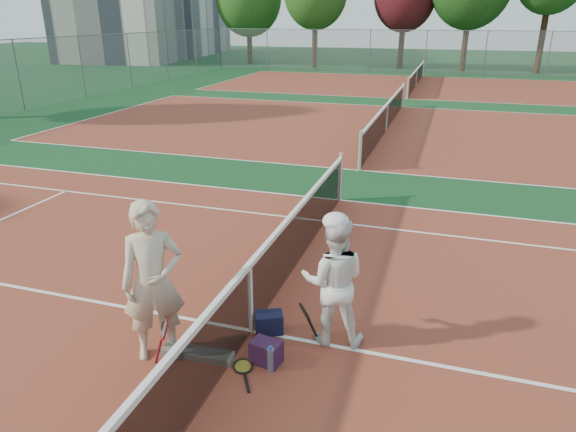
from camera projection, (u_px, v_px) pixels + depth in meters
The scene contains 17 objects.
ground at pixel (251, 331), 6.85m from camera, with size 130.00×130.00×0.00m, color #103C1B.
court_main at pixel (251, 331), 6.85m from camera, with size 23.77×10.97×0.01m, color maroon.
court_far_a at pixel (386, 130), 18.84m from camera, with size 23.77×10.97×0.01m, color maroon.
court_far_b at pixel (416, 86), 30.82m from camera, with size 23.77×10.97×0.01m, color maroon.
net_main at pixel (250, 298), 6.67m from camera, with size 0.10×10.98×1.02m, color black, non-canonical shape.
net_far_a at pixel (387, 117), 18.65m from camera, with size 0.10×10.98×1.02m, color black, non-canonical shape.
net_far_b at pixel (417, 77), 30.63m from camera, with size 0.10×10.98×1.02m, color black, non-canonical shape.
fence_back at pixel (426, 52), 36.49m from camera, with size 32.00×0.06×3.00m, color slate, non-canonical shape.
player_a at pixel (153, 282), 6.05m from camera, with size 0.73×0.48×2.00m, color beige.
player_b at pixel (334, 281), 6.38m from camera, with size 0.82×0.64×1.70m, color white.
racket_red at pixel (165, 340), 6.16m from camera, with size 0.20×0.27×0.58m, color maroon, non-canonical shape.
racket_black_held at pixel (305, 323), 6.53m from camera, with size 0.26×0.27×0.56m, color black, non-canonical shape.
racket_spare at pixel (243, 366), 6.14m from camera, with size 0.60×0.27×0.03m, color black, non-canonical shape.
sports_bag_navy at pixel (269, 323), 6.78m from camera, with size 0.36×0.25×0.28m, color black.
sports_bag_purple at pixel (266, 352), 6.18m from camera, with size 0.36×0.24×0.29m, color #2A112D.
net_cover_canvas at pixel (198, 354), 6.31m from camera, with size 0.90×0.21×0.09m, color #615D58.
water_bottle at pixel (271, 360), 6.04m from camera, with size 0.09×0.09×0.30m, color #A8BCD5.
Camera 1 is at (2.23, -5.40, 3.93)m, focal length 32.00 mm.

